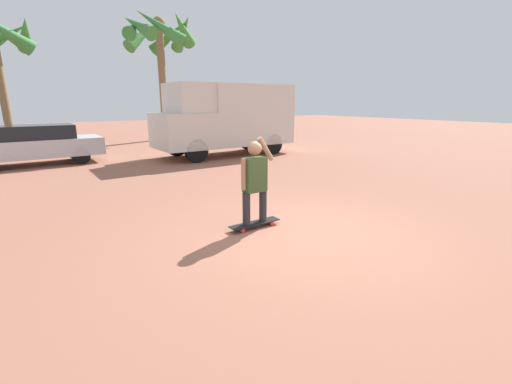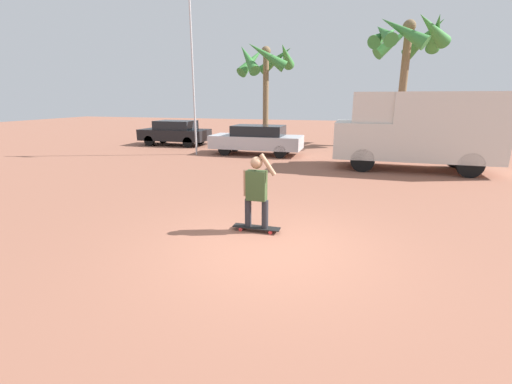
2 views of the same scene
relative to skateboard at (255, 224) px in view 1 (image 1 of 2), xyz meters
The scene contains 6 objects.
ground_plane 0.90m from the skateboard, 56.03° to the right, with size 80.00×80.00×0.00m, color #935B47.
skateboard is the anchor object (origin of this frame).
person_skateboarder 0.87m from the skateboard, behind, with size 0.69×0.25×1.58m.
camper_van 9.20m from the skateboard, 62.61° to the left, with size 5.92×2.22×2.97m.
parked_car_silver 10.42m from the skateboard, 106.02° to the left, with size 4.55×1.75×1.45m.
palm_tree_near_van 17.44m from the skateboard, 74.86° to the left, with size 4.51×4.42×7.26m.
Camera 1 is at (-3.91, -4.16, 2.27)m, focal length 24.00 mm.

